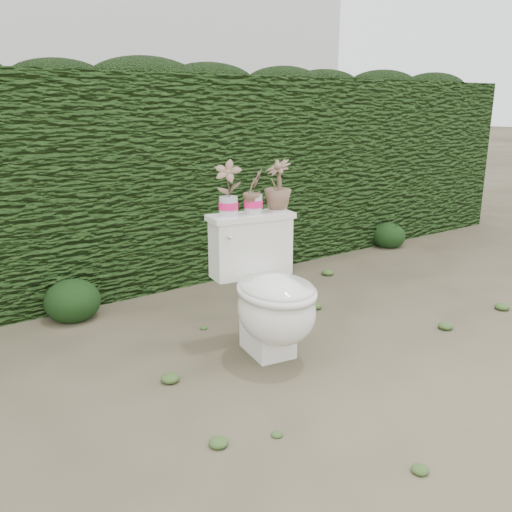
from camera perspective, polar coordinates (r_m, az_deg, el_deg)
ground at (r=3.39m, az=0.83°, el=-8.41°), size 60.00×60.00×0.00m
hedge at (r=4.52m, az=-11.35°, el=8.00°), size 8.00×1.00×1.60m
house_wall at (r=8.85m, az=-20.60°, el=18.82°), size 8.00×3.50×4.00m
toilet at (r=3.04m, az=1.43°, el=-4.14°), size 0.56×0.74×0.78m
potted_plant_left at (r=3.05m, az=-2.94°, el=6.99°), size 0.19×0.19×0.30m
potted_plant_center at (r=3.11m, az=-0.29°, el=6.66°), size 0.16×0.15×0.24m
potted_plant_right at (r=3.18m, az=2.30°, el=7.28°), size 0.18×0.18×0.29m
liriope_clump_1 at (r=3.81m, az=-18.79°, el=-4.11°), size 0.37×0.37×0.29m
liriope_clump_2 at (r=4.61m, az=1.30°, el=0.45°), size 0.42×0.42×0.34m
liriope_clump_3 at (r=5.59m, az=13.80°, el=2.35°), size 0.33×0.33×0.26m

